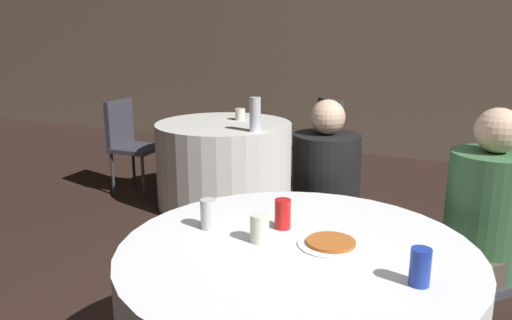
{
  "coord_description": "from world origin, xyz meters",
  "views": [
    {
      "loc": [
        0.52,
        -1.55,
        1.51
      ],
      "look_at": [
        -0.57,
        0.83,
        0.84
      ],
      "focal_mm": 35.0,
      "sensor_mm": 36.0,
      "label": 1
    }
  ],
  "objects_px": {
    "chair_far_northeast": "(321,136)",
    "pizza_plate_near": "(331,243)",
    "table_far": "(224,164)",
    "soda_can_blue": "(420,267)",
    "bottle_far": "(255,115)",
    "chair_near_northeast": "(498,247)",
    "person_black_shirt": "(324,202)",
    "person_green_jacket": "(476,236)",
    "soda_can_silver": "(209,214)",
    "soda_can_red": "(283,214)",
    "chair_far_west": "(128,137)",
    "chair_near_north": "(326,205)"
  },
  "relations": [
    {
      "from": "soda_can_red",
      "to": "bottle_far",
      "type": "relative_size",
      "value": 0.45
    },
    {
      "from": "pizza_plate_near",
      "to": "table_far",
      "type": "bearing_deg",
      "value": 126.89
    },
    {
      "from": "chair_near_north",
      "to": "chair_far_west",
      "type": "relative_size",
      "value": 1.0
    },
    {
      "from": "chair_near_northeast",
      "to": "person_black_shirt",
      "type": "bearing_deg",
      "value": 34.69
    },
    {
      "from": "table_far",
      "to": "chair_far_northeast",
      "type": "distance_m",
      "value": 1.02
    },
    {
      "from": "chair_near_northeast",
      "to": "person_green_jacket",
      "type": "height_order",
      "value": "person_green_jacket"
    },
    {
      "from": "person_green_jacket",
      "to": "table_far",
      "type": "bearing_deg",
      "value": 5.14
    },
    {
      "from": "table_far",
      "to": "soda_can_blue",
      "type": "xyz_separation_m",
      "value": [
        1.93,
        -2.29,
        0.43
      ]
    },
    {
      "from": "chair_near_north",
      "to": "soda_can_blue",
      "type": "bearing_deg",
      "value": 108.2
    },
    {
      "from": "pizza_plate_near",
      "to": "soda_can_red",
      "type": "distance_m",
      "value": 0.25
    },
    {
      "from": "pizza_plate_near",
      "to": "chair_near_northeast",
      "type": "bearing_deg",
      "value": 51.45
    },
    {
      "from": "chair_far_northeast",
      "to": "soda_can_blue",
      "type": "relative_size",
      "value": 7.28
    },
    {
      "from": "table_far",
      "to": "soda_can_blue",
      "type": "height_order",
      "value": "soda_can_blue"
    },
    {
      "from": "chair_near_northeast",
      "to": "bottle_far",
      "type": "height_order",
      "value": "bottle_far"
    },
    {
      "from": "chair_near_northeast",
      "to": "table_far",
      "type": "bearing_deg",
      "value": 8.48
    },
    {
      "from": "chair_far_northeast",
      "to": "person_green_jacket",
      "type": "xyz_separation_m",
      "value": [
        1.42,
        -2.25,
        0.09
      ]
    },
    {
      "from": "table_far",
      "to": "soda_can_blue",
      "type": "relative_size",
      "value": 9.81
    },
    {
      "from": "soda_can_silver",
      "to": "bottle_far",
      "type": "bearing_deg",
      "value": 109.36
    },
    {
      "from": "table_far",
      "to": "person_green_jacket",
      "type": "height_order",
      "value": "person_green_jacket"
    },
    {
      "from": "chair_far_west",
      "to": "person_black_shirt",
      "type": "height_order",
      "value": "person_black_shirt"
    },
    {
      "from": "soda_can_blue",
      "to": "pizza_plate_near",
      "type": "bearing_deg",
      "value": 152.31
    },
    {
      "from": "table_far",
      "to": "bottle_far",
      "type": "bearing_deg",
      "value": -29.81
    },
    {
      "from": "chair_far_northeast",
      "to": "pizza_plate_near",
      "type": "distance_m",
      "value": 3.03
    },
    {
      "from": "chair_far_northeast",
      "to": "person_green_jacket",
      "type": "height_order",
      "value": "person_green_jacket"
    },
    {
      "from": "chair_far_west",
      "to": "table_far",
      "type": "bearing_deg",
      "value": 90.0
    },
    {
      "from": "bottle_far",
      "to": "person_green_jacket",
      "type": "bearing_deg",
      "value": -36.67
    },
    {
      "from": "soda_can_silver",
      "to": "person_black_shirt",
      "type": "bearing_deg",
      "value": 76.14
    },
    {
      "from": "chair_far_northeast",
      "to": "soda_can_red",
      "type": "xyz_separation_m",
      "value": [
        0.7,
        -2.8,
        0.27
      ]
    },
    {
      "from": "soda_can_blue",
      "to": "soda_can_red",
      "type": "distance_m",
      "value": 0.62
    },
    {
      "from": "person_green_jacket",
      "to": "pizza_plate_near",
      "type": "relative_size",
      "value": 4.77
    },
    {
      "from": "chair_far_northeast",
      "to": "table_far",
      "type": "bearing_deg",
      "value": 90.0
    },
    {
      "from": "soda_can_silver",
      "to": "chair_far_west",
      "type": "bearing_deg",
      "value": 134.95
    },
    {
      "from": "table_far",
      "to": "chair_far_west",
      "type": "relative_size",
      "value": 1.35
    },
    {
      "from": "table_far",
      "to": "soda_can_silver",
      "type": "relative_size",
      "value": 9.81
    },
    {
      "from": "soda_can_silver",
      "to": "soda_can_red",
      "type": "xyz_separation_m",
      "value": [
        0.27,
        0.13,
        0.0
      ]
    },
    {
      "from": "table_far",
      "to": "pizza_plate_near",
      "type": "xyz_separation_m",
      "value": [
        1.59,
        -2.12,
        0.38
      ]
    },
    {
      "from": "chair_near_northeast",
      "to": "soda_can_red",
      "type": "relative_size",
      "value": 7.28
    },
    {
      "from": "soda_can_silver",
      "to": "bottle_far",
      "type": "distance_m",
      "value": 2.04
    },
    {
      "from": "pizza_plate_near",
      "to": "bottle_far",
      "type": "bearing_deg",
      "value": 122.01
    },
    {
      "from": "chair_near_northeast",
      "to": "soda_can_blue",
      "type": "distance_m",
      "value": 1.0
    },
    {
      "from": "chair_near_northeast",
      "to": "chair_near_north",
      "type": "xyz_separation_m",
      "value": [
        -0.91,
        0.24,
        0.0
      ]
    },
    {
      "from": "person_green_jacket",
      "to": "pizza_plate_near",
      "type": "xyz_separation_m",
      "value": [
        -0.5,
        -0.63,
        0.13
      ]
    },
    {
      "from": "pizza_plate_near",
      "to": "bottle_far",
      "type": "distance_m",
      "value": 2.22
    },
    {
      "from": "person_black_shirt",
      "to": "soda_can_silver",
      "type": "bearing_deg",
      "value": 65.29
    },
    {
      "from": "table_far",
      "to": "soda_can_red",
      "type": "relative_size",
      "value": 9.81
    },
    {
      "from": "soda_can_red",
      "to": "bottle_far",
      "type": "height_order",
      "value": "bottle_far"
    },
    {
      "from": "chair_far_west",
      "to": "bottle_far",
      "type": "height_order",
      "value": "bottle_far"
    },
    {
      "from": "soda_can_red",
      "to": "bottle_far",
      "type": "xyz_separation_m",
      "value": [
        -0.95,
        1.8,
        0.08
      ]
    },
    {
      "from": "soda_can_silver",
      "to": "chair_far_northeast",
      "type": "bearing_deg",
      "value": 98.31
    },
    {
      "from": "chair_near_north",
      "to": "bottle_far",
      "type": "height_order",
      "value": "bottle_far"
    }
  ]
}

